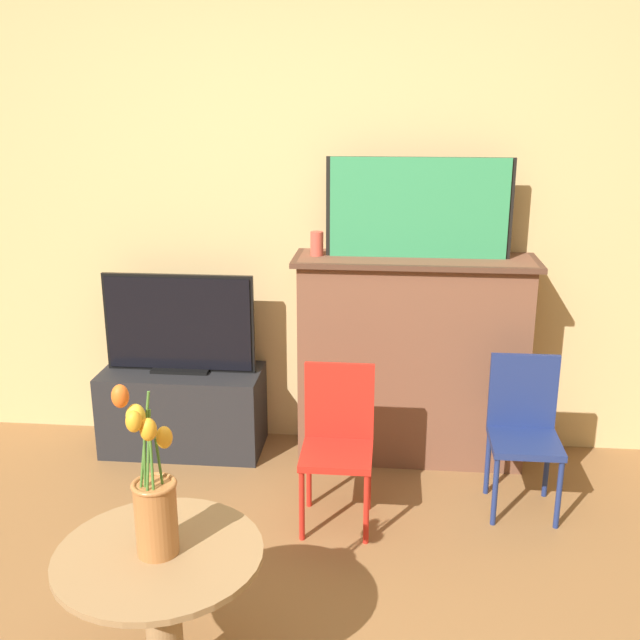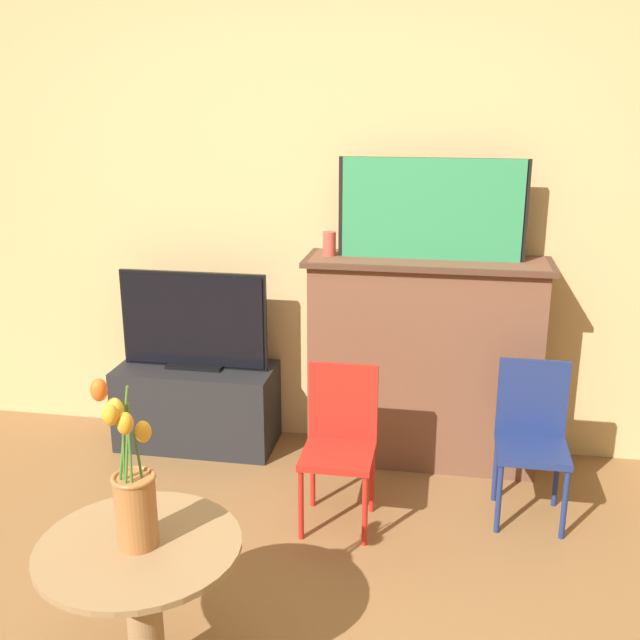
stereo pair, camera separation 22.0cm
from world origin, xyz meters
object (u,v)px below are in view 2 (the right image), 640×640
at_px(chair_red, 340,437).
at_px(chair_blue, 532,432).
at_px(painting, 432,209).
at_px(tv_monitor, 194,322).
at_px(vase_tulips, 133,492).

relative_size(chair_red, chair_blue, 1.00).
relative_size(painting, chair_red, 1.27).
bearing_deg(tv_monitor, vase_tulips, -76.60).
xyz_separation_m(painting, tv_monitor, (-1.19, -0.04, -0.60)).
distance_m(painting, chair_red, 1.15).
distance_m(chair_blue, vase_tulips, 1.82).
bearing_deg(chair_blue, painting, 137.39).
relative_size(painting, chair_blue, 1.27).
relative_size(chair_red, vase_tulips, 1.29).
xyz_separation_m(chair_red, chair_blue, (0.82, 0.20, 0.00)).
distance_m(painting, vase_tulips, 1.98).
bearing_deg(painting, tv_monitor, -178.01).
relative_size(tv_monitor, chair_red, 1.11).
bearing_deg(vase_tulips, painting, 65.45).
xyz_separation_m(tv_monitor, vase_tulips, (0.40, -1.68, 0.01)).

